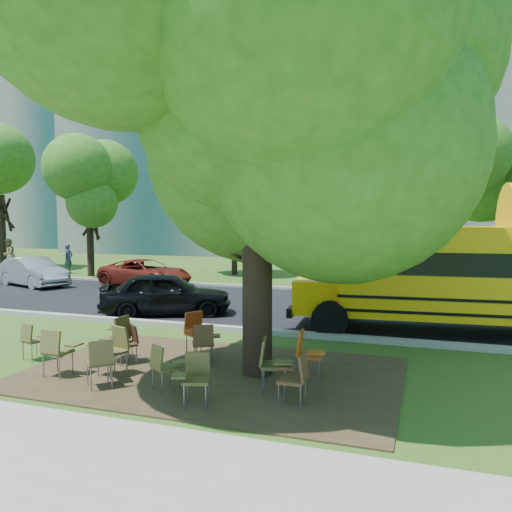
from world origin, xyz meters
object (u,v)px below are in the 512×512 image
at_px(chair_11, 204,340).
at_px(pedestrian_b, 8,255).
at_px(chair_6, 296,374).
at_px(chair_8, 118,334).
at_px(chair_5, 195,374).
at_px(chair_12, 307,350).
at_px(chair_0, 32,338).
at_px(chair_1, 57,348).
at_px(chair_10, 196,329).
at_px(pedestrian_a, 68,259).
at_px(chair_4, 164,363).
at_px(main_tree, 257,99).
at_px(black_car, 166,294).
at_px(bg_car_silver, 33,272).
at_px(chair_9, 128,340).
at_px(chair_3, 114,346).
at_px(chair_2, 101,358).
at_px(chair_7, 271,360).
at_px(bg_car_red, 145,273).

distance_m(chair_11, pedestrian_b, 23.71).
height_order(chair_6, chair_8, chair_8).
bearing_deg(chair_5, chair_12, -145.28).
relative_size(chair_0, chair_1, 0.86).
height_order(chair_0, chair_10, chair_10).
xyz_separation_m(chair_5, pedestrian_a, (-15.37, 15.70, 0.30)).
distance_m(chair_1, chair_4, 2.27).
xyz_separation_m(chair_11, pedestrian_a, (-14.58, 13.66, 0.28)).
height_order(main_tree, chair_5, main_tree).
height_order(chair_4, black_car, black_car).
height_order(black_car, bg_car_silver, black_car).
height_order(chair_8, chair_9, chair_8).
relative_size(chair_1, chair_6, 1.05).
bearing_deg(chair_8, black_car, 22.24).
distance_m(chair_3, chair_4, 1.41).
bearing_deg(black_car, chair_10, -167.82).
xyz_separation_m(main_tree, chair_12, (0.97, -0.05, -4.55)).
height_order(chair_0, chair_9, chair_9).
relative_size(chair_2, chair_9, 1.10).
relative_size(chair_5, bg_car_silver, 0.21).
bearing_deg(chair_6, chair_7, 48.69).
bearing_deg(chair_0, chair_12, 19.22).
relative_size(chair_3, black_car, 0.24).
distance_m(chair_2, bg_car_red, 13.79).
xyz_separation_m(chair_8, bg_car_red, (-5.87, 10.64, 0.00)).
xyz_separation_m(chair_10, bg_car_red, (-7.17, 9.69, 0.01)).
relative_size(chair_2, chair_4, 1.09).
xyz_separation_m(chair_8, pedestrian_b, (-17.35, 14.31, 0.33)).
xyz_separation_m(chair_2, pedestrian_a, (-13.48, 15.47, 0.28)).
bearing_deg(bg_car_red, chair_1, -145.83).
distance_m(bg_car_silver, pedestrian_b, 8.71).
height_order(main_tree, pedestrian_a, main_tree).
distance_m(chair_6, pedestrian_a, 22.74).
bearing_deg(bg_car_silver, chair_10, -104.53).
relative_size(chair_4, bg_car_silver, 0.21).
height_order(chair_4, chair_5, chair_5).
bearing_deg(black_car, chair_6, -161.55).
relative_size(chair_0, chair_9, 0.97).
bearing_deg(pedestrian_a, chair_8, -136.74).
relative_size(chair_6, pedestrian_b, 0.47).
bearing_deg(chair_7, chair_12, 140.36).
bearing_deg(chair_4, chair_7, 47.46).
bearing_deg(chair_11, pedestrian_a, 109.43).
bearing_deg(bg_car_red, chair_7, -130.81).
height_order(chair_2, chair_10, chair_10).
xyz_separation_m(chair_7, chair_12, (0.42, 0.87, -0.01)).
relative_size(chair_10, bg_car_red, 0.22).
bearing_deg(chair_1, pedestrian_a, 129.12).
bearing_deg(chair_10, chair_0, -35.67).
height_order(chair_7, black_car, black_car).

